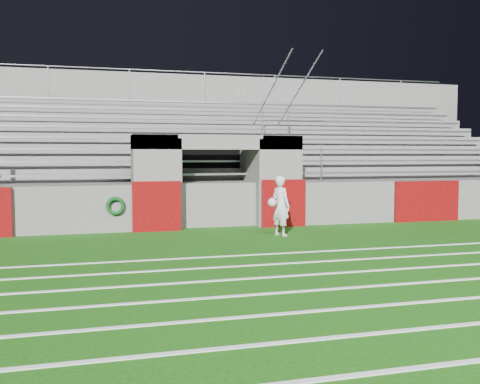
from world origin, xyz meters
name	(u,v)px	position (x,y,z in m)	size (l,w,h in m)	color
ground	(253,246)	(0.00, 0.00, 0.00)	(90.00, 90.00, 0.00)	#154C0C
field_markings	(359,307)	(0.00, -5.00, 0.01)	(28.00, 8.09, 0.01)	white
stadium_structure	(190,170)	(0.00, 7.97, 1.49)	(26.00, 8.48, 5.42)	#5A5855
goalkeeper_with_ball	(280,206)	(1.14, 1.34, 0.77)	(0.70, 0.67, 1.53)	silver
hose_coil	(115,206)	(-2.88, 2.93, 0.72)	(0.49, 0.14, 0.49)	#0E471B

